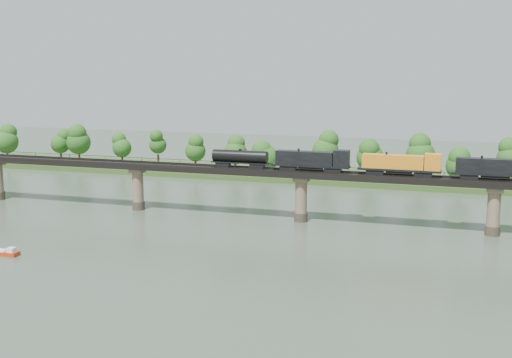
% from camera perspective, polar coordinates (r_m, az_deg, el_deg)
% --- Properties ---
extents(ground, '(400.00, 400.00, 0.00)m').
position_cam_1_polar(ground, '(115.04, 0.53, -7.20)').
color(ground, '#344133').
rests_on(ground, ground).
extents(far_bank, '(300.00, 24.00, 1.60)m').
position_cam_1_polar(far_bank, '(195.68, 7.72, 0.17)').
color(far_bank, '#2C471C').
rests_on(far_bank, ground).
extents(bridge, '(236.00, 30.00, 11.50)m').
position_cam_1_polar(bridge, '(141.79, 4.03, -1.63)').
color(bridge, '#473A2D').
rests_on(bridge, ground).
extents(bridge_superstructure, '(220.00, 4.90, 0.75)m').
position_cam_1_polar(bridge_superstructure, '(140.64, 4.06, 0.90)').
color(bridge_superstructure, black).
rests_on(bridge_superstructure, bridge).
extents(far_treeline, '(289.06, 17.54, 13.60)m').
position_cam_1_polar(far_treeline, '(191.63, 5.13, 2.44)').
color(far_treeline, '#382619').
rests_on(far_treeline, far_bank).
extents(freight_train, '(69.30, 2.70, 4.77)m').
position_cam_1_polar(freight_train, '(137.76, 10.07, 1.41)').
color(freight_train, black).
rests_on(freight_train, bridge).
extents(motorboat, '(5.48, 2.09, 1.52)m').
position_cam_1_polar(motorboat, '(126.25, -21.43, -6.09)').
color(motorboat, '#A93113').
rests_on(motorboat, ground).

